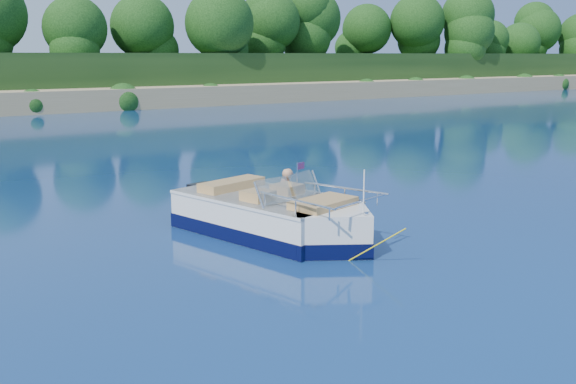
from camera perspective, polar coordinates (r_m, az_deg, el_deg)
name	(u,v)px	position (r m, az deg, el deg)	size (l,w,h in m)	color
ground	(355,241)	(13.62, 5.98, -4.37)	(160.00, 160.00, 0.00)	#091945
motorboat	(278,219)	(13.82, -0.92, -2.43)	(3.02, 5.75, 1.96)	white
tow_tube	(283,209)	(15.93, -0.49, -1.57)	(1.25, 1.25, 0.33)	#E1BB00
boy	(285,213)	(15.91, -0.25, -1.90)	(0.55, 0.36, 1.50)	tan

